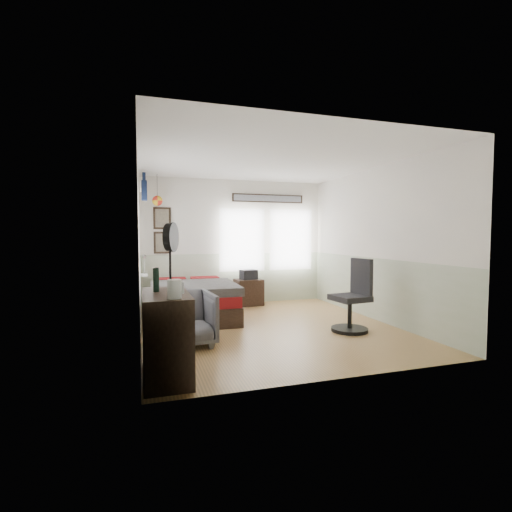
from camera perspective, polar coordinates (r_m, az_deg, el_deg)
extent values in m
cube|color=olive|center=(6.16, 2.04, -10.99)|extent=(4.00, 4.50, 0.01)
cube|color=silver|center=(8.12, -3.22, 2.14)|extent=(4.00, 0.02, 2.70)
cube|color=silver|center=(3.92, 13.06, 0.80)|extent=(4.00, 0.02, 2.70)
cube|color=silver|center=(5.63, -17.52, 1.47)|extent=(0.02, 4.50, 2.70)
cube|color=silver|center=(6.90, 17.95, 1.78)|extent=(0.02, 4.50, 2.70)
cube|color=white|center=(6.08, 2.09, 14.54)|extent=(4.00, 4.50, 0.02)
cube|color=#A9B897|center=(8.17, -3.19, -3.47)|extent=(4.00, 0.01, 1.10)
cube|color=#A9B897|center=(5.71, -17.30, -6.58)|extent=(0.01, 4.50, 1.10)
cube|color=#A9B897|center=(6.96, 17.77, -4.82)|extent=(0.01, 4.50, 1.10)
cube|color=silver|center=(6.18, -17.15, 2.56)|extent=(0.03, 2.20, 1.35)
cube|color=silver|center=(8.12, -2.13, 2.50)|extent=(0.95, 0.03, 1.30)
cube|color=silver|center=(8.50, 5.38, 2.52)|extent=(0.95, 0.03, 1.30)
cube|color=#302114|center=(7.86, -14.20, 2.01)|extent=(0.35, 0.03, 0.45)
cube|color=#302114|center=(7.86, -14.25, 5.65)|extent=(0.35, 0.03, 0.45)
cube|color=#7F7259|center=(7.84, -14.19, 2.00)|extent=(0.27, 0.01, 0.37)
cube|color=#7F7259|center=(7.84, -14.24, 5.66)|extent=(0.27, 0.01, 0.37)
cube|color=#302114|center=(8.34, 1.88, 8.85)|extent=(1.65, 0.03, 0.18)
cube|color=gray|center=(8.33, 1.91, 8.86)|extent=(1.58, 0.01, 0.13)
cube|color=white|center=(6.83, -17.35, 10.18)|extent=(0.02, 0.48, 0.14)
sphere|color=red|center=(7.61, -14.93, 8.21)|extent=(0.20, 0.20, 0.20)
cube|color=black|center=(6.93, -9.68, -8.00)|extent=(1.47, 2.06, 0.32)
cube|color=maroon|center=(6.89, -9.70, -5.93)|extent=(1.43, 2.02, 0.18)
cube|color=#525251|center=(6.64, -9.46, -4.86)|extent=(1.51, 1.51, 0.14)
cube|color=maroon|center=(7.63, -13.01, -3.85)|extent=(0.56, 0.36, 0.14)
cube|color=maroon|center=(7.70, -8.05, -3.72)|extent=(0.56, 0.36, 0.14)
cube|color=black|center=(4.13, -13.68, -11.73)|extent=(0.48, 1.00, 0.90)
imported|color=#5B5B60|center=(5.22, -11.08, -9.45)|extent=(0.86, 0.88, 0.74)
cube|color=black|center=(8.00, -1.15, -5.58)|extent=(0.58, 0.48, 0.56)
cylinder|color=black|center=(6.11, 14.18, -10.90)|extent=(0.57, 0.57, 0.05)
cylinder|color=black|center=(6.05, 14.21, -8.63)|extent=(0.07, 0.07, 0.44)
cube|color=#262729|center=(6.00, 14.25, -6.28)|extent=(0.56, 0.56, 0.09)
cube|color=#262729|center=(6.10, 15.91, -3.04)|extent=(0.12, 0.46, 0.57)
cylinder|color=silver|center=(3.67, -12.44, -4.99)|extent=(0.14, 0.14, 0.18)
cube|color=silver|center=(3.67, -11.16, -4.82)|extent=(0.02, 0.02, 0.11)
cylinder|color=black|center=(4.14, -15.12, -3.55)|extent=(0.07, 0.07, 0.26)
cylinder|color=black|center=(3.90, -13.05, -1.64)|extent=(0.02, 0.02, 0.57)
cylinder|color=black|center=(3.89, -13.11, 2.84)|extent=(0.16, 0.28, 0.29)
cylinder|color=black|center=(3.89, -12.55, 2.85)|extent=(0.14, 0.29, 0.30)
cube|color=black|center=(7.95, -1.15, -2.87)|extent=(0.39, 0.30, 0.20)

